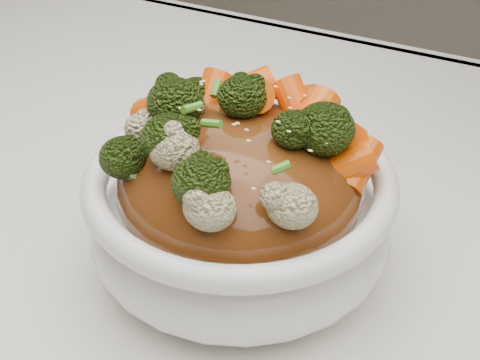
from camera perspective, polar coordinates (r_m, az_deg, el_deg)
The scene contains 8 objects.
tablecloth at distance 0.52m, azimuth -2.73°, elevation -6.49°, with size 1.20×0.80×0.04m, color white.
bowl at distance 0.46m, azimuth 0.00°, elevation -3.16°, with size 0.21×0.21×0.08m, color white, non-canonical shape.
sauce_base at distance 0.44m, azimuth 0.00°, elevation -0.30°, with size 0.16×0.16×0.09m, color #582B0F.
carrots at distance 0.41m, azimuth 0.00°, elevation 6.46°, with size 0.16×0.16×0.05m, color #EF5607, non-canonical shape.
broccoli at distance 0.41m, azimuth 0.00°, elevation 6.35°, with size 0.16×0.16×0.04m, color black, non-canonical shape.
cauliflower at distance 0.41m, azimuth 0.00°, elevation 6.11°, with size 0.16×0.16×0.03m, color beige, non-canonical shape.
scallions at distance 0.41m, azimuth 0.00°, elevation 6.58°, with size 0.12×0.12×0.02m, color #488E20, non-canonical shape.
sesame_seeds at distance 0.41m, azimuth 0.00°, elevation 6.58°, with size 0.15×0.15×0.01m, color beige, non-canonical shape.
Camera 1 is at (0.20, -0.33, 1.08)m, focal length 50.00 mm.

